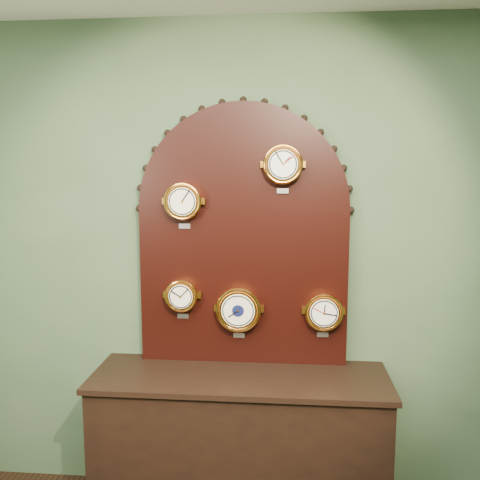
# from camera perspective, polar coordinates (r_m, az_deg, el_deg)

# --- Properties ---
(wall_back) EXTENTS (4.00, 0.00, 4.00)m
(wall_back) POSITION_cam_1_polar(r_m,az_deg,el_deg) (3.03, 0.41, -2.72)
(wall_back) COLOR #3F583C
(wall_back) RESTS_ON ground
(shop_counter) EXTENTS (1.60, 0.50, 0.80)m
(shop_counter) POSITION_cam_1_polar(r_m,az_deg,el_deg) (3.13, -0.03, -21.97)
(shop_counter) COLOR black
(shop_counter) RESTS_ON ground_plane
(display_board) EXTENTS (1.26, 0.06, 1.53)m
(display_board) POSITION_cam_1_polar(r_m,az_deg,el_deg) (2.95, 0.34, 1.42)
(display_board) COLOR black
(display_board) RESTS_ON shop_counter
(roman_clock) EXTENTS (0.21, 0.08, 0.26)m
(roman_clock) POSITION_cam_1_polar(r_m,az_deg,el_deg) (2.92, -6.31, 4.27)
(roman_clock) COLOR orange
(roman_clock) RESTS_ON display_board
(arabic_clock) EXTENTS (0.22, 0.08, 0.27)m
(arabic_clock) POSITION_cam_1_polar(r_m,az_deg,el_deg) (2.86, 4.78, 8.32)
(arabic_clock) COLOR orange
(arabic_clock) RESTS_ON display_board
(hygrometer) EXTENTS (0.19, 0.08, 0.24)m
(hygrometer) POSITION_cam_1_polar(r_m,az_deg,el_deg) (3.01, -6.47, -6.11)
(hygrometer) COLOR orange
(hygrometer) RESTS_ON display_board
(barometer) EXTENTS (0.26, 0.08, 0.31)m
(barometer) POSITION_cam_1_polar(r_m,az_deg,el_deg) (2.98, -0.17, -7.68)
(barometer) COLOR orange
(barometer) RESTS_ON display_board
(tide_clock) EXTENTS (0.21, 0.08, 0.27)m
(tide_clock) POSITION_cam_1_polar(r_m,az_deg,el_deg) (2.98, 9.24, -7.84)
(tide_clock) COLOR orange
(tide_clock) RESTS_ON display_board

